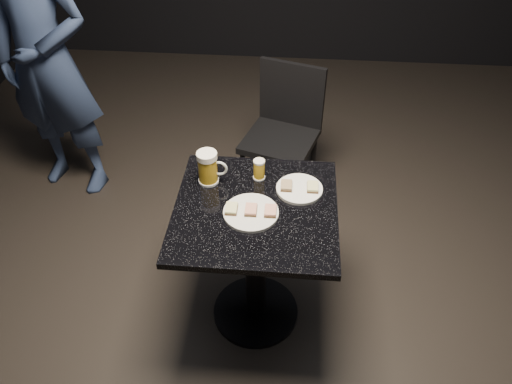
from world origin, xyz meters
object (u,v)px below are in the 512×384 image
plate_large (251,213)px  plate_small (299,189)px  chair (284,128)px  beer_tumbler (259,169)px  table (256,246)px  beer_mug (208,167)px  patron (46,60)px

plate_large → plate_small: bearing=40.4°
plate_large → chair: 1.08m
beer_tumbler → chair: size_ratio=0.11×
plate_large → table: bearing=68.4°
plate_large → plate_small: same height
plate_large → beer_mug: 0.30m
plate_large → beer_tumbler: beer_tumbler is taller
table → chair: 1.01m
beer_tumbler → chair: 0.86m
beer_mug → plate_large: bearing=-43.7°
patron → table: bearing=-25.2°
beer_mug → chair: beer_mug is taller
plate_large → patron: size_ratio=0.13×
patron → chair: 1.45m
table → beer_mug: size_ratio=4.75×
beer_mug → beer_tumbler: bearing=11.2°
table → beer_tumbler: (-0.00, 0.20, 0.29)m
patron → chair: (1.39, -0.00, -0.39)m
table → plate_small: bearing=35.0°
plate_large → patron: patron is taller
patron → beer_mug: 1.37m
patron → beer_tumbler: (1.30, -0.80, -0.09)m
beer_mug → beer_tumbler: 0.23m
patron → beer_mug: (1.08, -0.85, -0.06)m
plate_small → chair: chair is taller
plate_small → table: size_ratio=0.28×
plate_small → chair: (-0.10, 0.88, -0.26)m
plate_small → chair: bearing=96.3°
beer_mug → chair: bearing=69.7°
table → chair: bearing=85.0°
chair → table: bearing=-95.0°
plate_small → table: bearing=-145.0°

